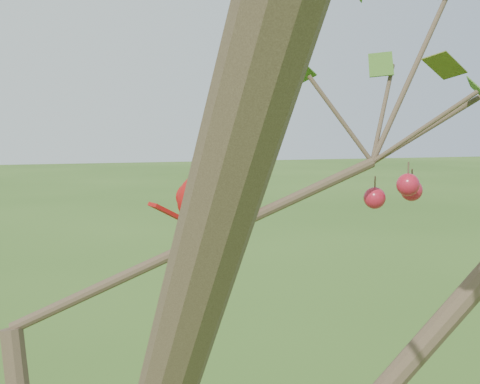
{
  "coord_description": "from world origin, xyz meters",
  "views": [
    {
      "loc": [
        0.0,
        -0.87,
        2.26
      ],
      "look_at": [
        0.32,
        0.09,
        2.15
      ],
      "focal_mm": 45.0,
      "sensor_mm": 36.0,
      "label": 1
    }
  ],
  "objects": [
    {
      "name": "crabapple_tree",
      "position": [
        0.03,
        -0.02,
        2.12
      ],
      "size": [
        2.35,
        2.05,
        2.95
      ],
      "color": "#3C2E20",
      "rests_on": "ground"
    },
    {
      "name": "cardinal",
      "position": [
        0.28,
        0.08,
        2.15
      ],
      "size": [
        0.21,
        0.13,
        0.15
      ],
      "rotation": [
        0.0,
        0.0,
        0.25
      ],
      "color": "#AC0E0E",
      "rests_on": "ground"
    }
  ]
}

